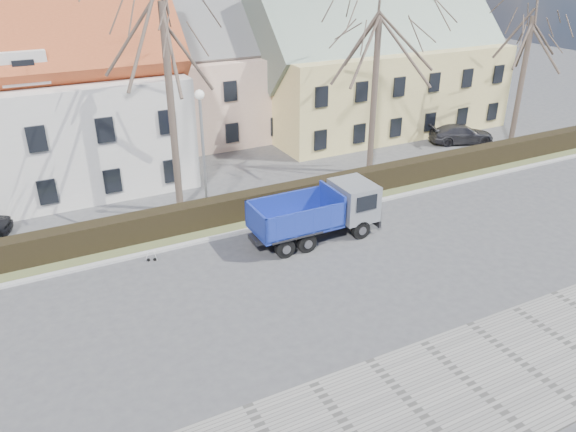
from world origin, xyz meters
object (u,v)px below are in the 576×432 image
streetlight (204,156)px  cart_frame (147,256)px  parked_car_b (462,134)px  dump_truck (311,215)px

streetlight → cart_frame: size_ratio=10.47×
parked_car_b → dump_truck: bearing=136.1°
dump_truck → streetlight: streetlight is taller
dump_truck → parked_car_b: (16.54, 7.81, -0.63)m
streetlight → cart_frame: (-3.90, -3.03, -3.04)m
cart_frame → dump_truck: bearing=-11.4°
streetlight → parked_car_b: (20.05, 3.29, -2.68)m
dump_truck → cart_frame: 7.62m
dump_truck → cart_frame: bearing=168.9°
parked_car_b → cart_frame: bearing=125.6°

